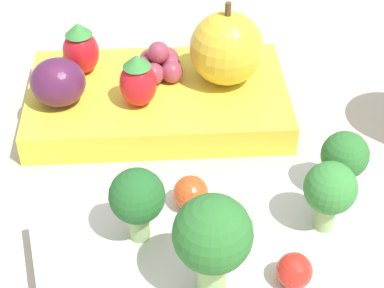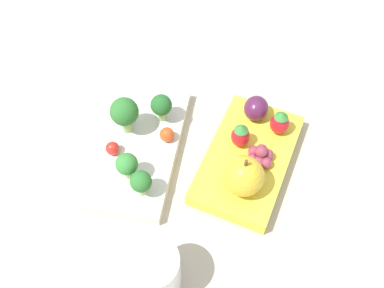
{
  "view_description": "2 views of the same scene",
  "coord_description": "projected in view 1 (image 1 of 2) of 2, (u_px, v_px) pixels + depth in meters",
  "views": [
    {
      "loc": [
        0.06,
        0.32,
        0.31
      ],
      "look_at": [
        0.0,
        0.0,
        0.03
      ],
      "focal_mm": 60.0,
      "sensor_mm": 36.0,
      "label": 1
    },
    {
      "loc": [
        -0.33,
        -0.1,
        0.54
      ],
      "look_at": [
        0.0,
        0.0,
        0.03
      ],
      "focal_mm": 40.0,
      "sensor_mm": 36.0,
      "label": 2
    }
  ],
  "objects": [
    {
      "name": "broccoli_floret_3",
      "position": [
        137.0,
        198.0,
        0.36
      ],
      "size": [
        0.03,
        0.03,
        0.05
      ],
      "color": "#93B770",
      "rests_on": "bento_box_savoury"
    },
    {
      "name": "broccoli_floret_2",
      "position": [
        213.0,
        237.0,
        0.33
      ],
      "size": [
        0.04,
        0.04,
        0.06
      ],
      "color": "#93B770",
      "rests_on": "bento_box_savoury"
    },
    {
      "name": "grape_cluster",
      "position": [
        159.0,
        64.0,
        0.49
      ],
      "size": [
        0.04,
        0.04,
        0.03
      ],
      "color": "#93384C",
      "rests_on": "bento_box_fruit"
    },
    {
      "name": "strawberry_1",
      "position": [
        81.0,
        49.0,
        0.49
      ],
      "size": [
        0.03,
        0.03,
        0.04
      ],
      "color": "red",
      "rests_on": "bento_box_fruit"
    },
    {
      "name": "cherry_tomato_1",
      "position": [
        191.0,
        193.0,
        0.39
      ],
      "size": [
        0.02,
        0.02,
        0.02
      ],
      "color": "#DB4C1E",
      "rests_on": "bento_box_savoury"
    },
    {
      "name": "broccoli_floret_1",
      "position": [
        330.0,
        190.0,
        0.37
      ],
      "size": [
        0.03,
        0.03,
        0.05
      ],
      "color": "#93B770",
      "rests_on": "bento_box_savoury"
    },
    {
      "name": "bento_box_fruit",
      "position": [
        158.0,
        100.0,
        0.5
      ],
      "size": [
        0.21,
        0.14,
        0.02
      ],
      "color": "yellow",
      "rests_on": "ground_plane"
    },
    {
      "name": "strawberry_0",
      "position": [
        138.0,
        81.0,
        0.46
      ],
      "size": [
        0.03,
        0.03,
        0.04
      ],
      "color": "red",
      "rests_on": "bento_box_fruit"
    },
    {
      "name": "broccoli_floret_0",
      "position": [
        345.0,
        157.0,
        0.39
      ],
      "size": [
        0.03,
        0.03,
        0.05
      ],
      "color": "#93B770",
      "rests_on": "bento_box_savoury"
    },
    {
      "name": "cherry_tomato_0",
      "position": [
        294.0,
        271.0,
        0.35
      ],
      "size": [
        0.02,
        0.02,
        0.02
      ],
      "color": "red",
      "rests_on": "bento_box_savoury"
    },
    {
      "name": "ground_plane",
      "position": [
        192.0,
        180.0,
        0.44
      ],
      "size": [
        4.0,
        4.0,
        0.0
      ],
      "primitive_type": "plane",
      "color": "#BCB29E"
    },
    {
      "name": "apple",
      "position": [
        226.0,
        48.0,
        0.48
      ],
      "size": [
        0.06,
        0.06,
        0.07
      ],
      "color": "gold",
      "rests_on": "bento_box_fruit"
    },
    {
      "name": "plum",
      "position": [
        58.0,
        82.0,
        0.46
      ],
      "size": [
        0.04,
        0.04,
        0.04
      ],
      "color": "#511E42",
      "rests_on": "bento_box_fruit"
    },
    {
      "name": "bento_box_savoury",
      "position": [
        237.0,
        261.0,
        0.38
      ],
      "size": [
        0.24,
        0.14,
        0.02
      ],
      "color": "silver",
      "rests_on": "ground_plane"
    }
  ]
}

